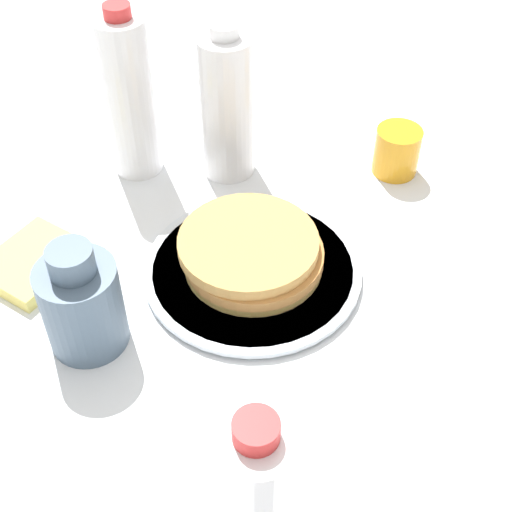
# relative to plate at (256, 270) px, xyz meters

# --- Properties ---
(ground_plane) EXTENTS (4.00, 4.00, 0.00)m
(ground_plane) POSITION_rel_plate_xyz_m (-0.03, 0.03, -0.01)
(ground_plane) COLOR white
(plate) EXTENTS (0.28, 0.28, 0.01)m
(plate) POSITION_rel_plate_xyz_m (0.00, 0.00, 0.00)
(plate) COLOR silver
(plate) RESTS_ON ground_plane
(pancake_stack) EXTENTS (0.19, 0.18, 0.05)m
(pancake_stack) POSITION_rel_plate_xyz_m (0.00, -0.00, 0.03)
(pancake_stack) COLOR tan
(pancake_stack) RESTS_ON plate
(juice_glass) EXTENTS (0.07, 0.07, 0.07)m
(juice_glass) POSITION_rel_plate_xyz_m (-0.21, -0.22, 0.03)
(juice_glass) COLOR orange
(juice_glass) RESTS_ON ground_plane
(cream_jug) EXTENTS (0.09, 0.09, 0.15)m
(cream_jug) POSITION_rel_plate_xyz_m (0.19, 0.11, 0.06)
(cream_jug) COLOR #4C6075
(cream_jug) RESTS_ON ground_plane
(water_bottle_near) EXTENTS (0.07, 0.07, 0.26)m
(water_bottle_near) POSITION_rel_plate_xyz_m (0.18, -0.22, 0.12)
(water_bottle_near) COLOR white
(water_bottle_near) RESTS_ON ground_plane
(water_bottle_mid) EXTENTS (0.08, 0.08, 0.21)m
(water_bottle_mid) POSITION_rel_plate_xyz_m (-0.02, 0.35, 0.09)
(water_bottle_mid) COLOR white
(water_bottle_mid) RESTS_ON ground_plane
(water_bottle_far) EXTENTS (0.08, 0.08, 0.23)m
(water_bottle_far) POSITION_rel_plate_xyz_m (0.04, -0.22, 0.10)
(water_bottle_far) COLOR white
(water_bottle_far) RESTS_ON ground_plane
(napkin) EXTENTS (0.15, 0.16, 0.02)m
(napkin) POSITION_rel_plate_xyz_m (0.29, -0.00, 0.00)
(napkin) COLOR #E5D166
(napkin) RESTS_ON ground_plane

